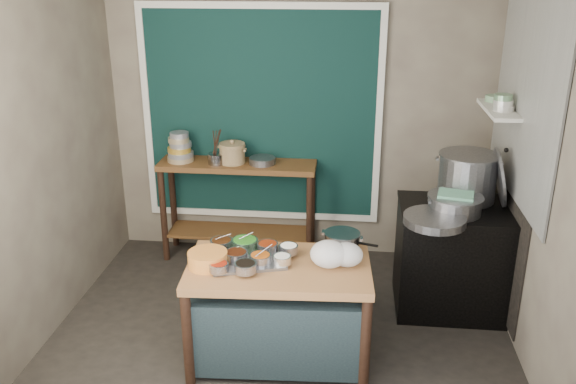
# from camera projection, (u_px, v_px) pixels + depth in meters

# --- Properties ---
(floor) EXTENTS (3.50, 3.00, 0.02)m
(floor) POSITION_uv_depth(u_px,v_px,m) (281.00, 334.00, 4.71)
(floor) COLOR black
(floor) RESTS_ON ground
(back_wall) EXTENTS (3.50, 0.02, 2.80)m
(back_wall) POSITION_uv_depth(u_px,v_px,m) (299.00, 110.00, 5.61)
(back_wall) COLOR #756D5A
(back_wall) RESTS_ON floor
(left_wall) EXTENTS (0.02, 3.00, 2.80)m
(left_wall) POSITION_uv_depth(u_px,v_px,m) (37.00, 153.00, 4.38)
(left_wall) COLOR #756D5A
(left_wall) RESTS_ON floor
(right_wall) EXTENTS (0.02, 3.00, 2.80)m
(right_wall) POSITION_uv_depth(u_px,v_px,m) (544.00, 169.00, 4.03)
(right_wall) COLOR #756D5A
(right_wall) RESTS_ON floor
(curtain_panel) EXTENTS (2.10, 0.02, 1.90)m
(curtain_panel) POSITION_uv_depth(u_px,v_px,m) (261.00, 116.00, 5.62)
(curtain_panel) COLOR black
(curtain_panel) RESTS_ON back_wall
(curtain_frame) EXTENTS (2.22, 0.03, 2.02)m
(curtain_frame) POSITION_uv_depth(u_px,v_px,m) (261.00, 116.00, 5.61)
(curtain_frame) COLOR beige
(curtain_frame) RESTS_ON back_wall
(tile_panel) EXTENTS (0.02, 1.70, 1.70)m
(tile_panel) POSITION_uv_depth(u_px,v_px,m) (528.00, 86.00, 4.38)
(tile_panel) COLOR #B2B2AA
(tile_panel) RESTS_ON right_wall
(soot_patch) EXTENTS (0.01, 1.30, 1.30)m
(soot_patch) POSITION_uv_depth(u_px,v_px,m) (505.00, 226.00, 4.88)
(soot_patch) COLOR black
(soot_patch) RESTS_ON right_wall
(wall_shelf) EXTENTS (0.22, 0.70, 0.03)m
(wall_shelf) POSITION_uv_depth(u_px,v_px,m) (499.00, 110.00, 4.76)
(wall_shelf) COLOR beige
(wall_shelf) RESTS_ON right_wall
(prep_table) EXTENTS (1.29, 0.79, 0.75)m
(prep_table) POSITION_uv_depth(u_px,v_px,m) (279.00, 312.00, 4.29)
(prep_table) COLOR brown
(prep_table) RESTS_ON floor
(back_counter) EXTENTS (1.45, 0.40, 0.95)m
(back_counter) POSITION_uv_depth(u_px,v_px,m) (239.00, 210.00, 5.78)
(back_counter) COLOR brown
(back_counter) RESTS_ON floor
(stove_block) EXTENTS (0.90, 0.68, 0.85)m
(stove_block) POSITION_uv_depth(u_px,v_px,m) (454.00, 260.00, 4.93)
(stove_block) COLOR black
(stove_block) RESTS_ON floor
(stove_top) EXTENTS (0.92, 0.69, 0.03)m
(stove_top) POSITION_uv_depth(u_px,v_px,m) (459.00, 210.00, 4.77)
(stove_top) COLOR black
(stove_top) RESTS_ON stove_block
(condiment_tray) EXTENTS (0.58, 0.48, 0.02)m
(condiment_tray) POSITION_uv_depth(u_px,v_px,m) (248.00, 260.00, 4.20)
(condiment_tray) COLOR gray
(condiment_tray) RESTS_ON prep_table
(condiment_bowls) EXTENTS (0.65, 0.50, 0.08)m
(condiment_bowls) POSITION_uv_depth(u_px,v_px,m) (244.00, 253.00, 4.20)
(condiment_bowls) COLOR gray
(condiment_bowls) RESTS_ON condiment_tray
(yellow_basin) EXTENTS (0.35, 0.35, 0.10)m
(yellow_basin) POSITION_uv_depth(u_px,v_px,m) (208.00, 259.00, 4.12)
(yellow_basin) COLOR #B9773A
(yellow_basin) RESTS_ON prep_table
(saucepan) EXTENTS (0.33, 0.33, 0.14)m
(saucepan) POSITION_uv_depth(u_px,v_px,m) (342.00, 242.00, 4.32)
(saucepan) COLOR gray
(saucepan) RESTS_ON prep_table
(plastic_bag_a) EXTENTS (0.29, 0.26, 0.19)m
(plastic_bag_a) POSITION_uv_depth(u_px,v_px,m) (329.00, 254.00, 4.10)
(plastic_bag_a) COLOR white
(plastic_bag_a) RESTS_ON prep_table
(plastic_bag_b) EXTENTS (0.26, 0.23, 0.16)m
(plastic_bag_b) POSITION_uv_depth(u_px,v_px,m) (347.00, 255.00, 4.11)
(plastic_bag_b) COLOR white
(plastic_bag_b) RESTS_ON prep_table
(bowl_stack) EXTENTS (0.24, 0.24, 0.27)m
(bowl_stack) POSITION_uv_depth(u_px,v_px,m) (180.00, 149.00, 5.61)
(bowl_stack) COLOR tan
(bowl_stack) RESTS_ON back_counter
(utensil_cup) EXTENTS (0.20, 0.20, 0.10)m
(utensil_cup) POSITION_uv_depth(u_px,v_px,m) (217.00, 159.00, 5.56)
(utensil_cup) COLOR gray
(utensil_cup) RESTS_ON back_counter
(ceramic_crock) EXTENTS (0.32, 0.32, 0.17)m
(ceramic_crock) POSITION_uv_depth(u_px,v_px,m) (232.00, 154.00, 5.57)
(ceramic_crock) COLOR olive
(ceramic_crock) RESTS_ON back_counter
(wide_bowl) EXTENTS (0.27, 0.27, 0.06)m
(wide_bowl) POSITION_uv_depth(u_px,v_px,m) (262.00, 161.00, 5.56)
(wide_bowl) COLOR gray
(wide_bowl) RESTS_ON back_counter
(stock_pot) EXTENTS (0.56, 0.56, 0.38)m
(stock_pot) POSITION_uv_depth(u_px,v_px,m) (467.00, 177.00, 4.87)
(stock_pot) COLOR gray
(stock_pot) RESTS_ON stove_top
(pot_lid) EXTENTS (0.15, 0.48, 0.47)m
(pot_lid) POSITION_uv_depth(u_px,v_px,m) (500.00, 177.00, 4.74)
(pot_lid) COLOR gray
(pot_lid) RESTS_ON stove_top
(steamer) EXTENTS (0.56, 0.56, 0.14)m
(steamer) POSITION_uv_depth(u_px,v_px,m) (455.00, 204.00, 4.65)
(steamer) COLOR gray
(steamer) RESTS_ON stove_top
(green_cloth) EXTENTS (0.30, 0.25, 0.02)m
(green_cloth) POSITION_uv_depth(u_px,v_px,m) (456.00, 195.00, 4.62)
(green_cloth) COLOR #62A687
(green_cloth) RESTS_ON steamer
(shallow_pan) EXTENTS (0.57, 0.57, 0.06)m
(shallow_pan) POSITION_uv_depth(u_px,v_px,m) (435.00, 220.00, 4.47)
(shallow_pan) COLOR gray
(shallow_pan) RESTS_ON stove_top
(shelf_bowl_stack) EXTENTS (0.16, 0.16, 0.13)m
(shelf_bowl_stack) POSITION_uv_depth(u_px,v_px,m) (503.00, 103.00, 4.64)
(shelf_bowl_stack) COLOR silver
(shelf_bowl_stack) RESTS_ON wall_shelf
(shelf_bowl_green) EXTENTS (0.16, 0.16, 0.05)m
(shelf_bowl_green) POSITION_uv_depth(u_px,v_px,m) (494.00, 98.00, 4.96)
(shelf_bowl_green) COLOR gray
(shelf_bowl_green) RESTS_ON wall_shelf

